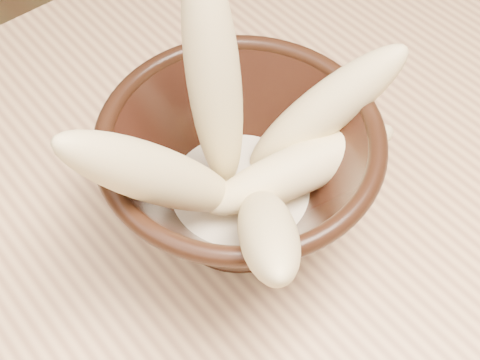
{
  "coord_description": "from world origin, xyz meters",
  "views": [
    {
      "loc": [
        -0.27,
        -0.19,
        1.22
      ],
      "look_at": [
        -0.08,
        0.05,
        0.81
      ],
      "focal_mm": 50.0,
      "sensor_mm": 36.0,
      "label": 1
    }
  ],
  "objects": [
    {
      "name": "bowl",
      "position": [
        -0.08,
        0.05,
        0.82
      ],
      "size": [
        0.21,
        0.21,
        0.11
      ],
      "rotation": [
        0.0,
        0.0,
        -0.26
      ],
      "color": "black",
      "rests_on": "table"
    },
    {
      "name": "banana_left",
      "position": [
        -0.14,
        0.05,
        0.87
      ],
      "size": [
        0.15,
        0.05,
        0.17
      ],
      "primitive_type": "ellipsoid",
      "rotation": [
        0.66,
        0.0,
        -1.67
      ],
      "color": "#E9CF8A",
      "rests_on": "bowl"
    },
    {
      "name": "banana_right",
      "position": [
        -0.0,
        0.04,
        0.85
      ],
      "size": [
        0.14,
        0.1,
        0.13
      ],
      "primitive_type": "ellipsoid",
      "rotation": [
        0.81,
        0.0,
        1.09
      ],
      "color": "#E9CF8A",
      "rests_on": "bowl"
    },
    {
      "name": "table",
      "position": [
        0.0,
        0.0,
        0.67
      ],
      "size": [
        1.2,
        0.8,
        0.75
      ],
      "color": "#E3B57D",
      "rests_on": "ground"
    },
    {
      "name": "banana_upright",
      "position": [
        -0.07,
        0.08,
        0.89
      ],
      "size": [
        0.06,
        0.09,
        0.2
      ],
      "primitive_type": "ellipsoid",
      "rotation": [
        0.23,
        0.0,
        2.79
      ],
      "color": "#E9CF8A",
      "rests_on": "bowl"
    },
    {
      "name": "milk_puddle",
      "position": [
        -0.08,
        0.05,
        0.79
      ],
      "size": [
        0.12,
        0.12,
        0.02
      ],
      "primitive_type": "cylinder",
      "color": "beige",
      "rests_on": "bowl"
    },
    {
      "name": "banana_front",
      "position": [
        -0.11,
        -0.02,
        0.85
      ],
      "size": [
        0.13,
        0.15,
        0.14
      ],
      "primitive_type": "ellipsoid",
      "rotation": [
        0.85,
        0.0,
        -0.64
      ],
      "color": "#E9CF8A",
      "rests_on": "bowl"
    },
    {
      "name": "banana_across",
      "position": [
        -0.04,
        0.02,
        0.82
      ],
      "size": [
        0.17,
        0.08,
        0.05
      ],
      "primitive_type": "ellipsoid",
      "rotation": [
        1.5,
        0.0,
        1.32
      ],
      "color": "#E9CF8A",
      "rests_on": "bowl"
    }
  ]
}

